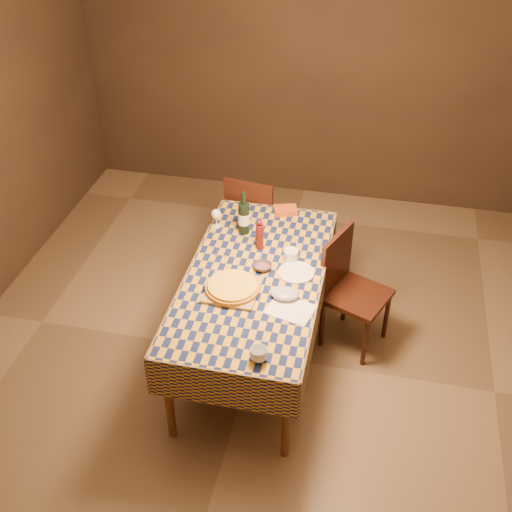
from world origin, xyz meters
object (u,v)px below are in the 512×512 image
wine_bottle (244,218)px  chair_far (254,218)px  pizza (232,287)px  white_plate (296,272)px  chair_right (348,285)px  cutting_board (233,290)px  dining_table (254,284)px  bowl (263,267)px

wine_bottle → chair_far: 0.69m
pizza → white_plate: size_ratio=1.58×
pizza → chair_far: bearing=96.1°
pizza → chair_right: chair_right is taller
cutting_board → chair_far: (-0.14, 1.28, -0.26)m
chair_right → pizza: bearing=-143.7°
cutting_board → white_plate: (0.38, 0.28, -0.00)m
wine_bottle → chair_right: size_ratio=0.37×
chair_right → white_plate: bearing=-143.7°
cutting_board → chair_right: bearing=36.3°
dining_table → bowl: size_ratio=14.26×
bowl → white_plate: (0.24, 0.00, -0.01)m
bowl → wine_bottle: (-0.23, 0.42, 0.11)m
bowl → chair_right: bearing=23.9°
pizza → wine_bottle: bearing=96.7°
white_plate → bowl: bearing=-179.8°
pizza → white_plate: (0.38, 0.28, -0.03)m
white_plate → chair_right: size_ratio=0.27×
dining_table → pizza: (-0.11, -0.20, 0.12)m
dining_table → cutting_board: 0.24m
chair_far → chair_right: (0.88, -0.73, 0.00)m
pizza → wine_bottle: 0.71m
pizza → wine_bottle: size_ratio=1.15×
cutting_board → chair_right: (0.74, 0.54, -0.26)m
pizza → wine_bottle: (-0.08, 0.70, 0.09)m
dining_table → chair_far: (-0.24, 1.08, -0.17)m
dining_table → pizza: 0.25m
pizza → bowl: size_ratio=3.08×
pizza → chair_far: (-0.14, 1.28, -0.29)m
wine_bottle → chair_right: 0.92m
wine_bottle → white_plate: wine_bottle is taller
chair_far → chair_right: same height
chair_far → dining_table: bearing=-77.3°
white_plate → dining_table: bearing=-163.4°
dining_table → pizza: pizza is taller
chair_right → chair_far: bearing=140.1°
cutting_board → bowl: (0.15, 0.28, 0.01)m
pizza → bowl: 0.32m
pizza → bowl: (0.15, 0.28, -0.02)m
cutting_board → wine_bottle: wine_bottle is taller
chair_far → chair_right: 1.14m
chair_far → cutting_board: bearing=-83.9°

